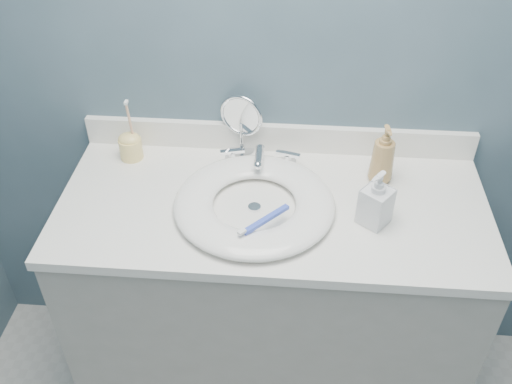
# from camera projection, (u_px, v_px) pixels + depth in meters

# --- Properties ---
(back_wall) EXTENTS (2.20, 0.02, 2.40)m
(back_wall) POSITION_uv_depth(u_px,v_px,m) (280.00, 55.00, 1.63)
(back_wall) COLOR #415661
(back_wall) RESTS_ON ground
(vanity_cabinet) EXTENTS (1.20, 0.55, 0.85)m
(vanity_cabinet) POSITION_uv_depth(u_px,v_px,m) (270.00, 306.00, 1.90)
(vanity_cabinet) COLOR #A9A39A
(vanity_cabinet) RESTS_ON ground
(countertop) EXTENTS (1.22, 0.57, 0.03)m
(countertop) POSITION_uv_depth(u_px,v_px,m) (273.00, 207.00, 1.63)
(countertop) COLOR white
(countertop) RESTS_ON vanity_cabinet
(backsplash) EXTENTS (1.22, 0.02, 0.09)m
(backsplash) POSITION_uv_depth(u_px,v_px,m) (278.00, 138.00, 1.79)
(backsplash) COLOR white
(backsplash) RESTS_ON countertop
(basin) EXTENTS (0.45, 0.45, 0.04)m
(basin) POSITION_uv_depth(u_px,v_px,m) (254.00, 203.00, 1.58)
(basin) COLOR white
(basin) RESTS_ON countertop
(drain) EXTENTS (0.04, 0.04, 0.01)m
(drain) POSITION_uv_depth(u_px,v_px,m) (254.00, 207.00, 1.59)
(drain) COLOR silver
(drain) RESTS_ON countertop
(faucet) EXTENTS (0.25, 0.13, 0.07)m
(faucet) POSITION_uv_depth(u_px,v_px,m) (260.00, 159.00, 1.73)
(faucet) COLOR silver
(faucet) RESTS_ON countertop
(makeup_mirror) EXTENTS (0.14, 0.08, 0.20)m
(makeup_mirror) POSITION_uv_depth(u_px,v_px,m) (241.00, 122.00, 1.74)
(makeup_mirror) COLOR silver
(makeup_mirror) RESTS_ON countertop
(soap_bottle_amber) EXTENTS (0.08, 0.08, 0.19)m
(soap_bottle_amber) POSITION_uv_depth(u_px,v_px,m) (383.00, 155.00, 1.64)
(soap_bottle_amber) COLOR #AD864E
(soap_bottle_amber) RESTS_ON countertop
(soap_bottle_clear) EXTENTS (0.10, 0.10, 0.16)m
(soap_bottle_clear) POSITION_uv_depth(u_px,v_px,m) (377.00, 198.00, 1.50)
(soap_bottle_clear) COLOR silver
(soap_bottle_clear) RESTS_ON countertop
(toothbrush_holder) EXTENTS (0.07, 0.07, 0.20)m
(toothbrush_holder) POSITION_uv_depth(u_px,v_px,m) (130.00, 145.00, 1.76)
(toothbrush_holder) COLOR #FBDD7D
(toothbrush_holder) RESTS_ON countertop
(toothbrush_lying) EXTENTS (0.13, 0.14, 0.02)m
(toothbrush_lying) POSITION_uv_depth(u_px,v_px,m) (264.00, 220.00, 1.49)
(toothbrush_lying) COLOR blue
(toothbrush_lying) RESTS_ON basin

